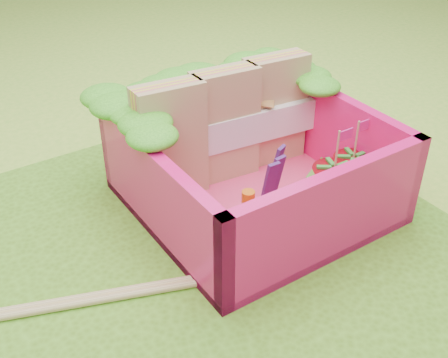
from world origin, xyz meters
name	(u,v)px	position (x,y,z in m)	size (l,w,h in m)	color
ground	(206,244)	(0.00, 0.00, 0.00)	(14.00, 14.00, 0.00)	#8AD03A
placemat	(205,242)	(0.00, 0.00, 0.01)	(2.60, 2.60, 0.03)	#589321
bento_floor	(253,200)	(0.42, 0.13, 0.06)	(1.30, 1.30, 0.05)	#FF417A
bento_box	(254,164)	(0.42, 0.13, 0.31)	(1.30, 1.30, 0.55)	#FF1574
lettuce_ruffle	(208,81)	(0.42, 0.62, 0.64)	(1.43, 0.83, 0.11)	#298A19
sandwich_stack	(226,125)	(0.42, 0.43, 0.42)	(1.27, 0.30, 0.69)	tan
broccoli	(206,228)	(-0.09, -0.16, 0.26)	(0.32, 0.32, 0.26)	#649045
carrot_sticks	(246,222)	(0.14, -0.18, 0.21)	(0.16, 0.17, 0.28)	orange
purple_wedges	(272,182)	(0.42, -0.03, 0.27)	(0.19, 0.14, 0.38)	#4A1C62
strawberry_left	(332,187)	(0.73, -0.19, 0.21)	(0.25, 0.25, 0.49)	red
strawberry_right	(351,175)	(0.92, -0.15, 0.21)	(0.24, 0.24, 0.48)	red
snap_peas	(328,190)	(0.81, -0.09, 0.11)	(0.62, 0.58, 0.05)	green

